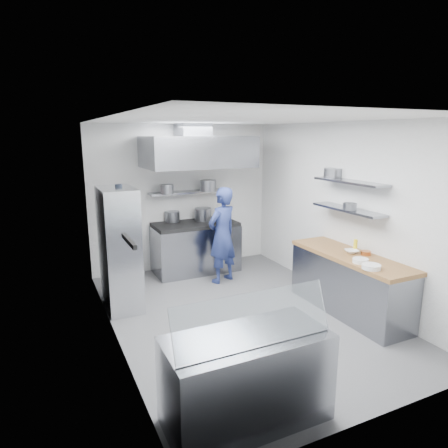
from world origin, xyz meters
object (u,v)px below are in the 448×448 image
chef (222,235)px  display_case (246,379)px  wire_rack (120,249)px  gas_range (196,248)px

chef → display_case: (-1.33, -3.37, -0.43)m
chef → wire_rack: 1.89m
chef → gas_range: bearing=-94.5°
display_case → chef: bearing=68.5°
gas_range → wire_rack: size_ratio=0.86×
display_case → gas_range: bearing=75.0°
chef → wire_rack: size_ratio=0.93×
chef → display_case: bearing=46.6°
chef → display_case: chef is taller
gas_range → wire_rack: (-1.63, -1.06, 0.48)m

